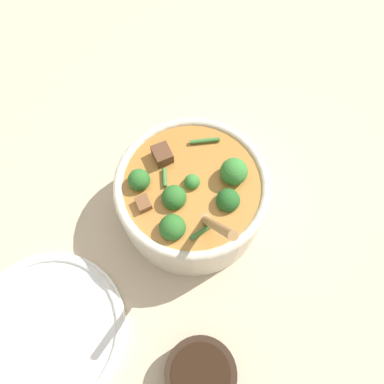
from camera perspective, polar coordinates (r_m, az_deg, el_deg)
The scene contains 4 objects.
ground_plane at distance 0.68m, azimuth 0.00°, elevation -2.47°, with size 4.00×4.00×0.00m, color #C6B293.
stew_bowl at distance 0.62m, azimuth 0.01°, elevation -0.33°, with size 0.27×0.25×0.25m.
condiment_bowl at distance 0.61m, azimuth 1.30°, elevation -25.94°, with size 0.10×0.10×0.05m.
empty_plate at distance 0.67m, azimuth -21.52°, elevation -19.29°, with size 0.26×0.26×0.02m.
Camera 1 is at (-0.25, 0.05, 0.64)m, focal length 35.00 mm.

